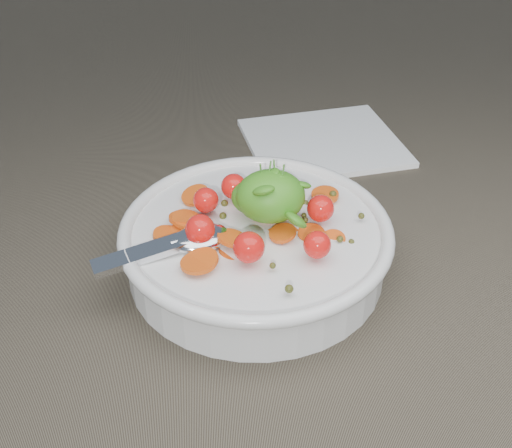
{
  "coord_description": "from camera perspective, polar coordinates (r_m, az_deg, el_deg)",
  "views": [
    {
      "loc": [
        -0.06,
        -0.43,
        0.38
      ],
      "look_at": [
        -0.02,
        0.03,
        0.05
      ],
      "focal_mm": 45.0,
      "sensor_mm": 36.0,
      "label": 1
    }
  ],
  "objects": [
    {
      "name": "bowl",
      "position": [
        0.58,
        -0.01,
        -1.7
      ],
      "size": [
        0.26,
        0.24,
        0.1
      ],
      "color": "white",
      "rests_on": "ground"
    },
    {
      "name": "ground",
      "position": [
        0.57,
        2.44,
        -5.53
      ],
      "size": [
        6.0,
        6.0,
        0.0
      ],
      "primitive_type": "plane",
      "color": "brown",
      "rests_on": "ground"
    },
    {
      "name": "napkin",
      "position": [
        0.79,
        6.0,
        7.22
      ],
      "size": [
        0.2,
        0.18,
        0.01
      ],
      "primitive_type": "cube",
      "rotation": [
        0.0,
        0.0,
        0.16
      ],
      "color": "white",
      "rests_on": "ground"
    }
  ]
}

